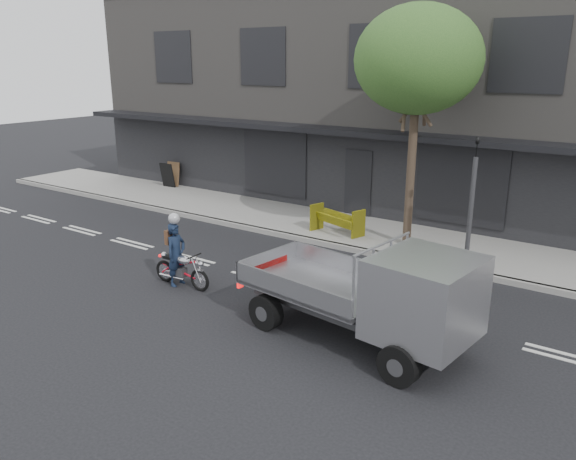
% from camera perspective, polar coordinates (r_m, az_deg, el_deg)
% --- Properties ---
extents(ground, '(80.00, 80.00, 0.00)m').
position_cam_1_polar(ground, '(14.33, -2.95, -4.79)').
color(ground, black).
rests_on(ground, ground).
extents(sidewalk, '(32.00, 3.20, 0.15)m').
position_cam_1_polar(sidewalk, '(18.06, 6.09, 0.00)').
color(sidewalk, gray).
rests_on(sidewalk, ground).
extents(kerb, '(32.00, 0.20, 0.15)m').
position_cam_1_polar(kerb, '(16.72, 3.47, -1.31)').
color(kerb, gray).
rests_on(kerb, ground).
extents(building_main, '(26.00, 10.00, 8.00)m').
position_cam_1_polar(building_main, '(23.36, 14.35, 13.21)').
color(building_main, slate).
rests_on(building_main, ground).
extents(street_tree, '(3.40, 3.40, 6.74)m').
position_cam_1_polar(street_tree, '(15.91, 13.07, 16.43)').
color(street_tree, '#382B21').
rests_on(street_tree, ground).
extents(traffic_light_pole, '(0.12, 0.12, 3.50)m').
position_cam_1_polar(traffic_light_pole, '(14.91, 18.07, 1.92)').
color(traffic_light_pole, '#2D2D30').
rests_on(traffic_light_pole, ground).
extents(motorcycle, '(1.70, 0.49, 0.87)m').
position_cam_1_polar(motorcycle, '(13.85, -10.76, -3.86)').
color(motorcycle, black).
rests_on(motorcycle, ground).
extents(rider, '(0.39, 0.58, 1.56)m').
position_cam_1_polar(rider, '(13.85, -11.28, -2.45)').
color(rider, '#131E35').
rests_on(rider, ground).
extents(flatbed_ute, '(4.82, 2.44, 2.14)m').
position_cam_1_polar(flatbed_ute, '(10.36, 11.58, -6.58)').
color(flatbed_ute, black).
rests_on(flatbed_ute, ground).
extents(construction_barrier, '(1.69, 1.09, 0.88)m').
position_cam_1_polar(construction_barrier, '(17.10, 4.64, 0.88)').
color(construction_barrier, '#D8CD0B').
rests_on(construction_barrier, sidewalk).
extents(sandwich_board, '(0.68, 0.48, 1.02)m').
position_cam_1_polar(sandwich_board, '(24.17, -12.16, 5.46)').
color(sandwich_board, black).
rests_on(sandwich_board, sidewalk).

